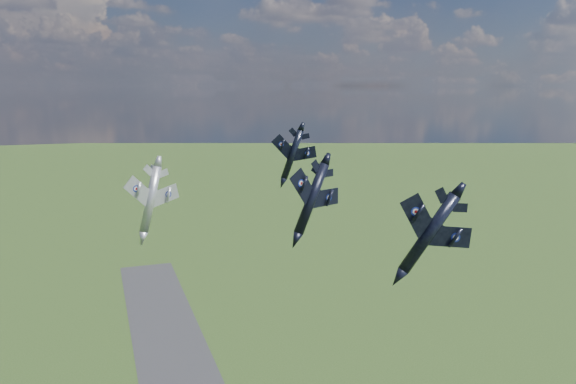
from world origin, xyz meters
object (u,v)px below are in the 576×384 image
object	(u,v)px
jet_lead_navy	(312,199)
jet_left_silver	(151,199)
jet_right_navy	(429,233)
jet_high_navy	(292,154)

from	to	relation	value
jet_lead_navy	jet_left_silver	xyz separation A→B (m)	(-24.76, 8.12, -0.03)
jet_right_navy	jet_high_navy	bearing A→B (deg)	107.58
jet_left_silver	jet_lead_navy	bearing A→B (deg)	-42.24
jet_high_navy	jet_right_navy	bearing A→B (deg)	-74.28
jet_high_navy	jet_left_silver	bearing A→B (deg)	-144.92
jet_lead_navy	jet_high_navy	world-z (taller)	jet_high_navy
jet_lead_navy	jet_right_navy	size ratio (longest dim) A/B	1.07
jet_right_navy	jet_high_navy	world-z (taller)	jet_high_navy
jet_right_navy	jet_left_silver	bearing A→B (deg)	147.49
jet_right_navy	jet_high_navy	xyz separation A→B (m)	(-2.26, 44.74, 4.84)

